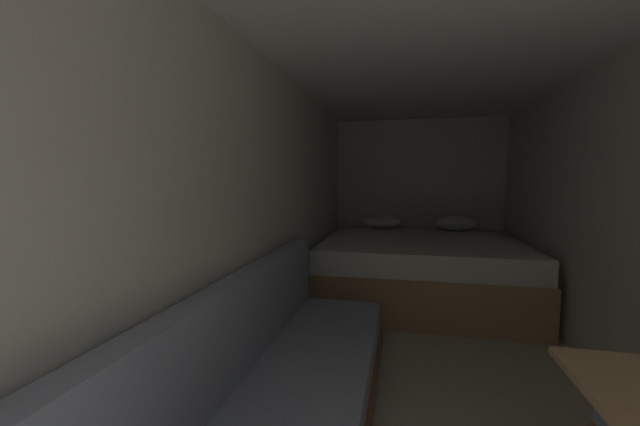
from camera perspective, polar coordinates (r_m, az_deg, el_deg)
ground_plane at (r=2.84m, az=16.40°, el=-22.87°), size 7.45×7.45×0.00m
wall_back at (r=5.26m, az=14.66°, el=2.12°), size 2.30×0.05×2.12m
wall_left at (r=2.68m, az=-7.75°, el=-0.49°), size 0.05×5.45×2.12m
wall_right at (r=2.85m, az=40.24°, el=-1.34°), size 0.05×5.45×2.12m
ceiling_slab at (r=2.64m, az=17.68°, el=23.12°), size 2.30×5.45×0.05m
bed at (r=4.34m, az=14.96°, el=-8.07°), size 2.08×1.94×0.86m
sofa_left at (r=2.00m, az=-6.94°, el=-27.58°), size 0.74×2.84×0.83m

